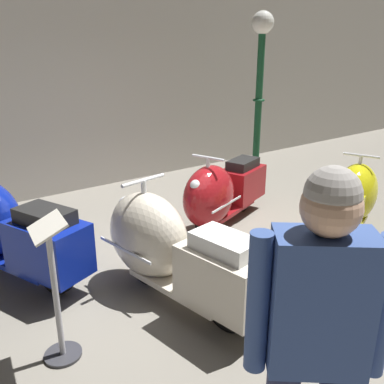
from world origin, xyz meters
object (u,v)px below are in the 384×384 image
Objects in this scene: scooter_2 at (220,193)px; lamppost at (260,81)px; scooter_1 at (168,248)px; scooter_0 at (3,228)px; visitor_0 at (316,336)px; info_stanchion at (57,303)px; scooter_3 at (351,201)px.

scooter_2 is 0.62× the size of lamppost.
scooter_1 is 1.09× the size of scooter_2.
scooter_0 is 0.68× the size of lamppost.
lamppost is 1.51× the size of visitor_0.
scooter_1 is at bearing -162.43° from scooter_0.
info_stanchion reaches higher than scooter_0.
scooter_2 reaches higher than scooter_3.
lamppost reaches higher than scooter_1.
scooter_1 is 1.63× the size of info_stanchion.
scooter_0 is 1.72m from scooter_1.
info_stanchion reaches higher than scooter_2.
scooter_0 is 4.32m from lamppost.
scooter_2 is (1.41, 0.96, -0.04)m from scooter_1.
visitor_0 is at bearing -71.98° from info_stanchion.
scooter_1 is at bearing 24.31° from visitor_0.
scooter_0 is 1.53m from info_stanchion.
scooter_1 reaches higher than scooter_3.
scooter_2 is 2.76m from info_stanchion.
visitor_0 is at bearing 37.30° from scooter_2.
visitor_0 is 1.93m from info_stanchion.
info_stanchion is at bearing 57.13° from visitor_0.
visitor_0 is (-3.03, -1.79, 0.60)m from scooter_3.
visitor_0 reaches higher than scooter_1.
visitor_0 is at bearing 168.03° from scooter_0.
scooter_0 is at bearing -27.65° from scooter_2.
lamppost reaches higher than visitor_0.
scooter_2 is at bearing -65.17° from scooter_1.
scooter_2 is 0.94× the size of visitor_0.
visitor_0 is (-3.53, -3.93, -0.64)m from lamppost.
visitor_0 reaches higher than scooter_2.
scooter_2 is 1.59m from scooter_3.
lamppost reaches higher than scooter_0.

